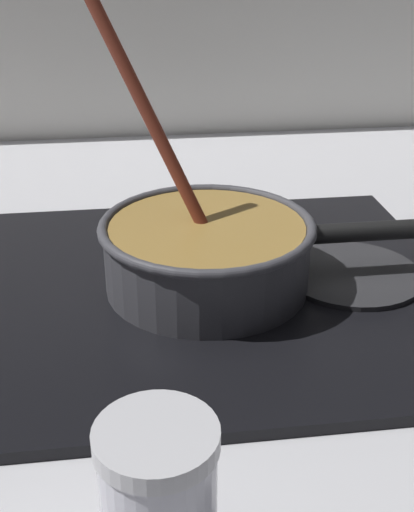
# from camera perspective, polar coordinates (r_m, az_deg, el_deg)

# --- Properties ---
(ground) EXTENTS (2.40, 1.60, 0.04)m
(ground) POSITION_cam_1_polar(r_m,az_deg,el_deg) (0.63, -1.55, -11.52)
(ground) COLOR #B7B7BC
(hob_plate) EXTENTS (0.56, 0.48, 0.01)m
(hob_plate) POSITION_cam_1_polar(r_m,az_deg,el_deg) (0.74, -0.00, -2.94)
(hob_plate) COLOR black
(hob_plate) RESTS_ON ground
(burner_ring) EXTENTS (0.18, 0.18, 0.01)m
(burner_ring) POSITION_cam_1_polar(r_m,az_deg,el_deg) (0.73, 0.00, -2.26)
(burner_ring) COLOR #592D0C
(burner_ring) RESTS_ON hob_plate
(spare_burner) EXTENTS (0.16, 0.16, 0.01)m
(spare_burner) POSITION_cam_1_polar(r_m,az_deg,el_deg) (0.77, 12.36, -1.49)
(spare_burner) COLOR #262628
(spare_burner) RESTS_ON hob_plate
(cooking_pan) EXTENTS (0.39, 0.23, 0.31)m
(cooking_pan) POSITION_cam_1_polar(r_m,az_deg,el_deg) (0.72, 0.12, 0.45)
(cooking_pan) COLOR #38383D
(cooking_pan) RESTS_ON hob_plate
(condiment_jar) EXTENTS (0.07, 0.07, 0.12)m
(condiment_jar) POSITION_cam_1_polar(r_m,az_deg,el_deg) (0.42, -4.15, -21.14)
(condiment_jar) COLOR silver
(condiment_jar) RESTS_ON ground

